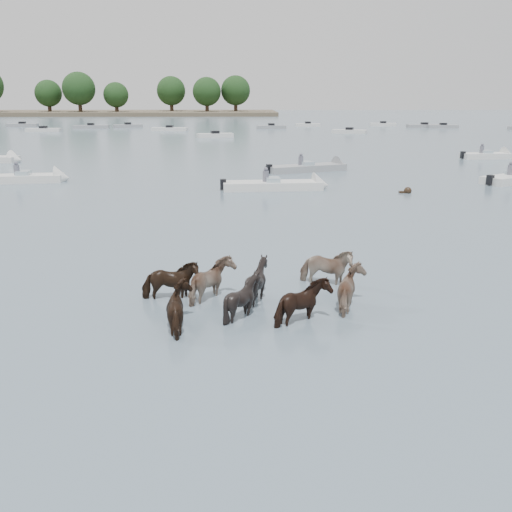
{
  "coord_description": "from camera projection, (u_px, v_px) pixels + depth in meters",
  "views": [
    {
      "loc": [
        0.31,
        -13.45,
        5.4
      ],
      "look_at": [
        0.7,
        1.55,
        1.1
      ],
      "focal_mm": 39.61,
      "sensor_mm": 36.0,
      "label": 1
    }
  ],
  "objects": [
    {
      "name": "motorboat_a",
      "position": [
        36.0,
        178.0,
        36.24
      ],
      "size": [
        5.46,
        2.27,
        1.92
      ],
      "rotation": [
        0.0,
        0.0,
        0.13
      ],
      "color": "silver",
      "rests_on": "ground"
    },
    {
      "name": "motorboat_b",
      "position": [
        286.0,
        186.0,
        33.39
      ],
      "size": [
        6.5,
        2.03,
        1.92
      ],
      "rotation": [
        0.0,
        0.0,
        0.07
      ],
      "color": "silver",
      "rests_on": "ground"
    },
    {
      "name": "distant_flotilla",
      "position": [
        242.0,
        128.0,
        90.77
      ],
      "size": [
        108.1,
        29.48,
        0.93
      ],
      "color": "gray",
      "rests_on": "ground"
    },
    {
      "name": "motorboat_c",
      "position": [
        316.0,
        168.0,
        41.53
      ],
      "size": [
        6.55,
        3.88,
        1.92
      ],
      "rotation": [
        0.0,
        0.0,
        0.38
      ],
      "color": "gray",
      "rests_on": "ground"
    },
    {
      "name": "ground",
      "position": [
        230.0,
        314.0,
        14.4
      ],
      "size": [
        400.0,
        400.0,
        0.0
      ],
      "primitive_type": "plane",
      "color": "slate",
      "rests_on": "ground"
    },
    {
      "name": "motorboat_e",
      "position": [
        493.0,
        156.0,
        49.63
      ],
      "size": [
        4.96,
        2.1,
        1.92
      ],
      "rotation": [
        0.0,
        0.0,
        0.11
      ],
      "color": "silver",
      "rests_on": "ground"
    },
    {
      "name": "pony_herd",
      "position": [
        257.0,
        291.0,
        14.84
      ],
      "size": [
        6.36,
        4.53,
        1.36
      ],
      "color": "black",
      "rests_on": "ground"
    },
    {
      "name": "swimming_pony",
      "position": [
        407.0,
        191.0,
        32.17
      ],
      "size": [
        0.72,
        0.44,
        0.44
      ],
      "color": "black",
      "rests_on": "ground"
    }
  ]
}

